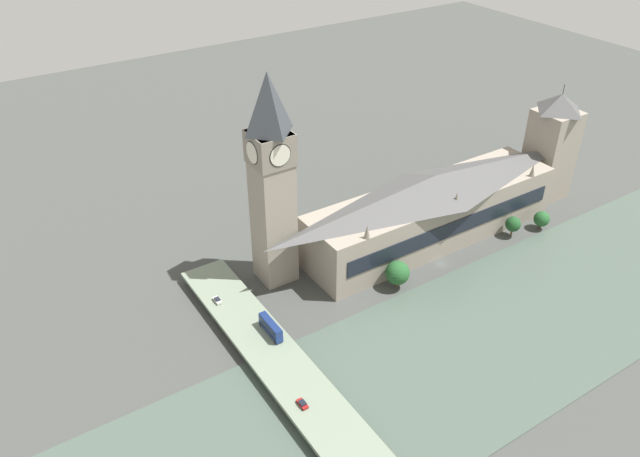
% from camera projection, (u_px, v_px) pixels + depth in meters
% --- Properties ---
extents(ground_plane, '(600.00, 600.00, 0.00)m').
position_uv_depth(ground_plane, '(441.00, 264.00, 232.14)').
color(ground_plane, '#424442').
extents(river_water, '(64.15, 360.00, 0.30)m').
position_uv_depth(river_water, '(519.00, 321.00, 205.22)').
color(river_water, '#47564C').
rests_on(river_water, ground_plane).
extents(parliament_hall, '(25.47, 106.18, 28.16)m').
position_uv_depth(parliament_hall, '(433.00, 208.00, 239.13)').
color(parliament_hall, gray).
rests_on(parliament_hall, ground_plane).
extents(clock_tower, '(13.31, 13.31, 76.18)m').
position_uv_depth(clock_tower, '(272.00, 178.00, 204.05)').
color(clock_tower, gray).
rests_on(clock_tower, ground_plane).
extents(victoria_tower, '(16.30, 16.30, 50.36)m').
position_uv_depth(victoria_tower, '(551.00, 146.00, 263.94)').
color(victoria_tower, gray).
rests_on(victoria_tower, ground_plane).
extents(road_bridge, '(160.30, 16.04, 4.03)m').
position_uv_depth(road_bridge, '(323.00, 416.00, 168.33)').
color(road_bridge, '#5D6A59').
rests_on(road_bridge, ground_plane).
extents(double_decker_bus_mid, '(11.43, 2.49, 4.84)m').
position_uv_depth(double_decker_bus_mid, '(271.00, 327.00, 193.11)').
color(double_decker_bus_mid, navy).
rests_on(double_decker_bus_mid, road_bridge).
extents(car_northbound_lead, '(3.90, 1.78, 1.43)m').
position_uv_depth(car_northbound_lead, '(217.00, 300.00, 207.13)').
color(car_northbound_lead, silver).
rests_on(car_northbound_lead, road_bridge).
extents(car_southbound_mid, '(3.92, 1.83, 1.37)m').
position_uv_depth(car_southbound_mid, '(302.00, 404.00, 170.03)').
color(car_southbound_mid, maroon).
rests_on(car_southbound_mid, road_bridge).
extents(tree_embankment_near, '(6.09, 6.09, 8.77)m').
position_uv_depth(tree_embankment_near, '(513.00, 224.00, 244.85)').
color(tree_embankment_near, brown).
rests_on(tree_embankment_near, ground_plane).
extents(tree_embankment_mid, '(6.30, 6.30, 7.89)m').
position_uv_depth(tree_embankment_mid, '(542.00, 219.00, 249.95)').
color(tree_embankment_mid, brown).
rests_on(tree_embankment_mid, ground_plane).
extents(tree_embankment_far, '(8.64, 8.64, 10.77)m').
position_uv_depth(tree_embankment_far, '(397.00, 273.00, 216.96)').
color(tree_embankment_far, brown).
rests_on(tree_embankment_far, ground_plane).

